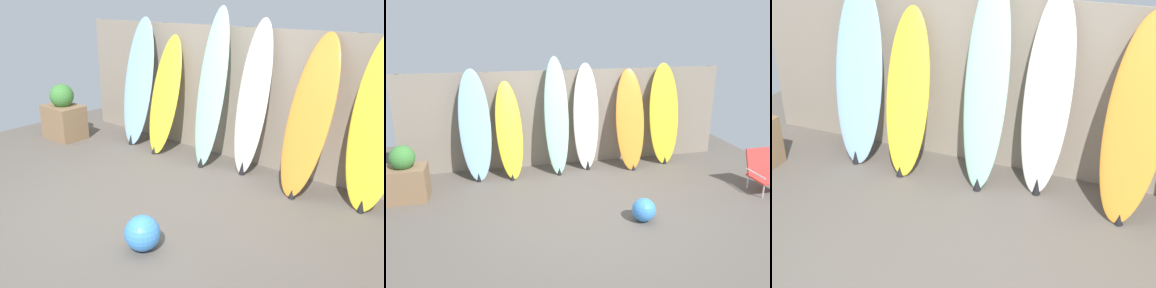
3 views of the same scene
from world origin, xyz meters
The scene contains 10 objects.
ground centered at (0.00, 0.00, 0.00)m, with size 7.68×7.68×0.00m, color #5B544C.
fence_back centered at (0.00, 2.01, 0.90)m, with size 6.08×0.11×1.80m.
surfboard_skyblue_0 centered at (-1.68, 1.64, 0.93)m, with size 0.57×0.54×1.89m.
surfboard_yellow_1 centered at (-1.11, 1.63, 0.82)m, with size 0.52×0.66×1.66m.
surfboard_seafoam_2 centered at (-0.27, 1.63, 1.03)m, with size 0.44×0.52×2.07m.
surfboard_white_3 centered at (0.29, 1.73, 0.95)m, with size 0.51×0.47×1.94m.
surfboard_orange_4 centered at (1.11, 1.62, 0.90)m, with size 0.61×0.72×1.82m.
surfboard_yellow_5 centered at (1.83, 1.70, 0.94)m, with size 0.60×0.46×1.90m.
planter_box centered at (-2.74, 0.98, 0.37)m, with size 0.63×0.45×0.87m.
beach_ball centered at (0.57, -0.45, 0.16)m, with size 0.33×0.33×0.33m, color #3F8CE5.
Camera 1 is at (3.07, -2.72, 2.17)m, focal length 40.00 mm.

